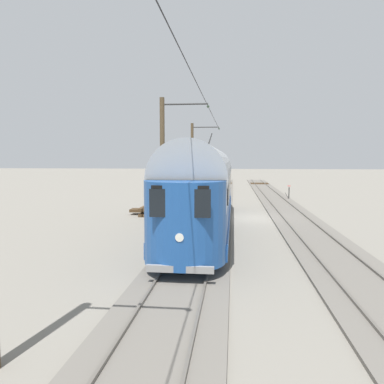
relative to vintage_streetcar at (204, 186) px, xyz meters
name	(u,v)px	position (x,y,z in m)	size (l,w,h in m)	color
ground_plane	(251,218)	(-2.59, -3.78, -2.26)	(220.00, 220.00, 0.00)	gray
track_streetcar_siding	(294,217)	(-5.18, -4.10, -2.21)	(2.80, 80.00, 0.18)	#666059
track_adjacent_siding	(209,216)	(0.00, -4.10, -2.21)	(2.80, 80.00, 0.18)	#666059
vintage_streetcar	(204,186)	(0.00, 0.00, 0.00)	(2.65, 17.87, 5.20)	#1E4C93
catenary_pole_foreground	(193,158)	(2.59, -18.20, 1.48)	(2.89, 0.28, 7.17)	#4C3D28
catenary_pole_mid_near	(164,157)	(2.59, -2.47, 1.48)	(2.89, 0.28, 7.17)	#4C3D28
overhead_wire_run	(194,80)	(0.04, 4.64, 4.36)	(2.68, 51.19, 0.18)	black
switch_stand	(289,192)	(-6.41, -14.69, -1.56)	(0.50, 0.30, 1.24)	black
spare_tie_stack	(149,210)	(4.00, -4.57, -1.99)	(2.40, 2.40, 0.54)	#47331E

